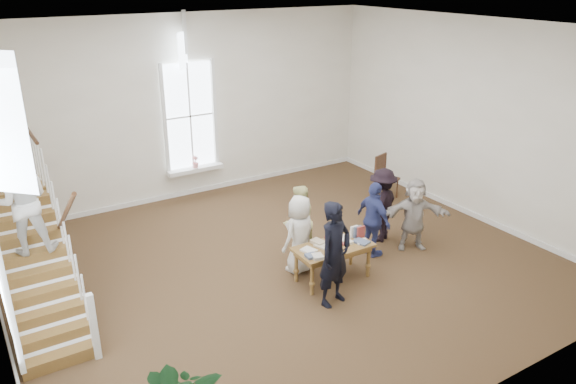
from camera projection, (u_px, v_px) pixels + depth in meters
ground at (284, 264)px, 11.07m from camera, size 10.00×10.00×0.00m
room_shell at (195, 179)px, 14.38m from camera, size 10.49×10.00×10.00m
staircase at (27, 226)px, 8.93m from camera, size 1.10×4.10×2.92m
library_table at (333, 250)px, 10.34m from camera, size 1.48×0.76×0.75m
police_officer at (335, 254)px, 9.48m from camera, size 0.78×0.61×1.89m
elderly_woman at (300, 234)px, 10.58m from camera, size 0.86×0.68×1.54m
person_yellow at (299, 222)px, 11.13m from camera, size 0.82×0.69×1.51m
woman_cluster_a at (374, 220)px, 11.16m from camera, size 0.40×0.92×1.57m
woman_cluster_b at (382, 205)px, 11.80m from camera, size 1.19×0.98×1.60m
woman_cluster_c at (414, 214)px, 11.45m from camera, size 1.46×1.07×1.52m
side_chair at (384, 174)px, 14.10m from camera, size 0.60×0.60×1.11m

